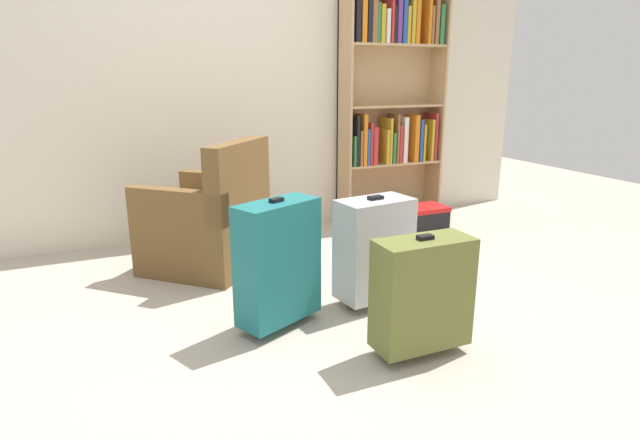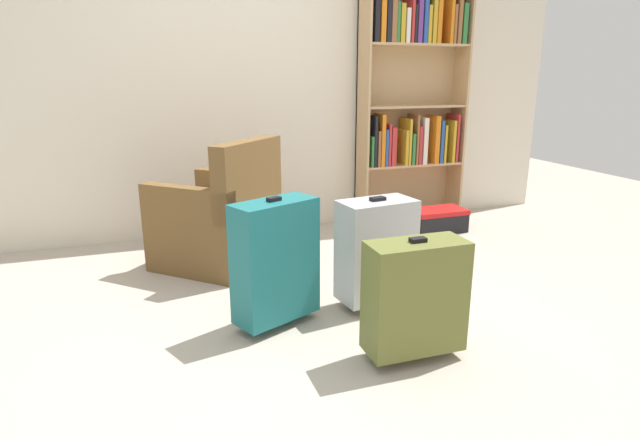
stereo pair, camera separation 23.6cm
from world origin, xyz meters
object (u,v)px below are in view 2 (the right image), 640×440
(bookshelf, at_px, (411,93))
(suitcase_teal, at_px, (275,261))
(suitcase_olive, at_px, (415,297))
(mug, at_px, (307,252))
(armchair, at_px, (220,221))
(storage_box, at_px, (438,219))
(suitcase_silver, at_px, (376,250))

(bookshelf, distance_m, suitcase_teal, 2.51)
(bookshelf, bearing_deg, suitcase_olive, -117.05)
(bookshelf, distance_m, mug, 1.79)
(bookshelf, height_order, mug, bookshelf)
(bookshelf, relative_size, mug, 17.26)
(armchair, height_order, suitcase_teal, armchair)
(bookshelf, xyz_separation_m, suitcase_teal, (-1.68, -1.69, -0.78))
(armchair, distance_m, suitcase_teal, 1.07)
(mug, xyz_separation_m, suitcase_olive, (0.06, -1.50, 0.27))
(armchair, relative_size, suitcase_teal, 1.38)
(storage_box, height_order, suitcase_olive, suitcase_olive)
(storage_box, bearing_deg, suitcase_silver, -133.70)
(mug, relative_size, suitcase_silver, 0.18)
(suitcase_olive, bearing_deg, armchair, 112.84)
(armchair, bearing_deg, suitcase_silver, -52.93)
(suitcase_olive, xyz_separation_m, suitcase_teal, (-0.54, 0.54, 0.05))
(suitcase_olive, bearing_deg, suitcase_silver, 82.58)
(mug, height_order, storage_box, storage_box)
(storage_box, bearing_deg, suitcase_olive, -124.21)
(bookshelf, height_order, storage_box, bookshelf)
(suitcase_olive, height_order, suitcase_teal, suitcase_teal)
(bookshelf, relative_size, suitcase_olive, 3.42)
(mug, bearing_deg, suitcase_olive, -87.67)
(bookshelf, xyz_separation_m, suitcase_olive, (-1.14, -2.23, -0.84))
(armchair, xyz_separation_m, suitcase_silver, (0.75, -0.99, 0.03))
(suitcase_olive, bearing_deg, suitcase_teal, 134.63)
(bookshelf, height_order, suitcase_olive, bookshelf)
(mug, relative_size, suitcase_olive, 0.20)
(suitcase_silver, bearing_deg, bookshelf, 56.91)
(suitcase_silver, bearing_deg, suitcase_olive, -97.42)
(mug, height_order, suitcase_olive, suitcase_olive)
(mug, relative_size, storage_box, 0.26)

